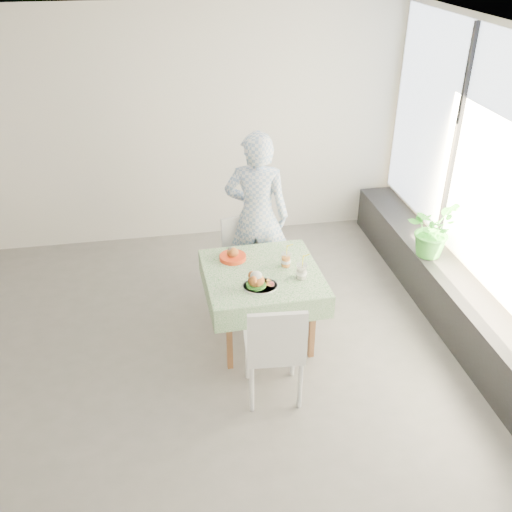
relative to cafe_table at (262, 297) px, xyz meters
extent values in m
plane|color=#5E5C59|center=(-0.89, -0.25, -0.46)|extent=(6.00, 6.00, 0.00)
plane|color=white|center=(-0.89, -0.25, 2.34)|extent=(6.00, 6.00, 0.00)
cube|color=silver|center=(-0.89, 2.25, 0.94)|extent=(6.00, 0.02, 2.80)
cube|color=silver|center=(-0.89, -2.75, 0.94)|extent=(6.00, 0.02, 2.80)
cube|color=silver|center=(2.11, -0.25, 0.94)|extent=(0.02, 5.00, 2.80)
cube|color=#D1E0F9|center=(2.08, -0.25, 1.19)|extent=(0.01, 4.80, 2.18)
cube|color=black|center=(1.91, -0.25, -0.21)|extent=(0.40, 4.80, 0.50)
cube|color=brown|center=(0.00, 0.00, 0.25)|extent=(0.93, 0.93, 0.04)
cube|color=silver|center=(0.00, 0.00, 0.28)|extent=(1.07, 1.07, 0.01)
cube|color=white|center=(-0.03, 0.68, -0.01)|extent=(0.49, 0.49, 0.04)
cube|color=white|center=(-0.07, 0.87, 0.22)|extent=(0.42, 0.11, 0.42)
cube|color=white|center=(-0.05, -0.77, 0.03)|extent=(0.50, 0.50, 0.04)
cube|color=white|center=(-0.07, -0.97, 0.29)|extent=(0.46, 0.08, 0.46)
imported|color=#7FA0CC|center=(0.09, 0.81, 0.44)|extent=(0.75, 0.59, 1.80)
cylinder|color=white|center=(-0.07, -0.25, 0.29)|extent=(0.31, 0.31, 0.02)
cylinder|color=#175114|center=(-0.10, -0.25, 0.31)|extent=(0.17, 0.17, 0.02)
ellipsoid|color=#9F5926|center=(-0.10, -0.25, 0.36)|extent=(0.15, 0.13, 0.11)
ellipsoid|color=white|center=(-0.10, -0.25, 0.41)|extent=(0.10, 0.10, 0.07)
cylinder|color=#9E120F|center=(0.03, -0.26, 0.31)|extent=(0.05, 0.05, 0.03)
cylinder|color=white|center=(0.23, 0.06, 0.34)|extent=(0.09, 0.09, 0.13)
cylinder|color=orange|center=(0.23, 0.06, 0.33)|extent=(0.08, 0.08, 0.09)
cylinder|color=white|center=(0.23, 0.06, 0.41)|extent=(0.09, 0.09, 0.01)
cylinder|color=yellow|center=(0.24, 0.06, 0.46)|extent=(0.01, 0.03, 0.18)
cylinder|color=white|center=(0.32, -0.17, 0.35)|extent=(0.09, 0.09, 0.13)
cylinder|color=beige|center=(0.32, -0.17, 0.33)|extent=(0.08, 0.08, 0.10)
cylinder|color=white|center=(0.32, -0.17, 0.42)|extent=(0.10, 0.10, 0.01)
cylinder|color=yellow|center=(0.33, -0.17, 0.47)|extent=(0.01, 0.03, 0.19)
cylinder|color=red|center=(-0.23, 0.27, 0.30)|extent=(0.25, 0.25, 0.04)
cylinder|color=white|center=(-0.23, 0.27, 0.31)|extent=(0.21, 0.21, 0.01)
ellipsoid|color=#9F5926|center=(-0.23, 0.27, 0.35)|extent=(0.11, 0.11, 0.10)
imported|color=#31852C|center=(1.84, 0.42, 0.33)|extent=(0.69, 0.68, 0.58)
camera|label=1|loc=(-0.84, -4.33, 3.03)|focal=40.00mm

